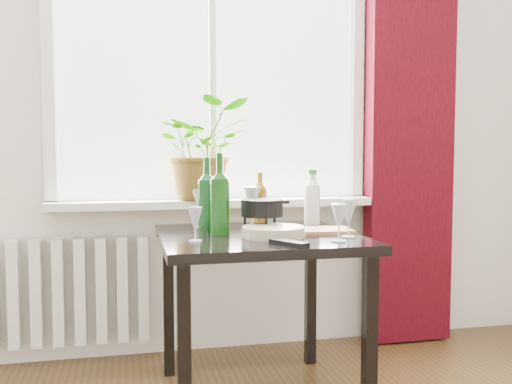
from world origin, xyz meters
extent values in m
cube|color=white|center=(0.00, 2.22, 1.60)|extent=(1.72, 0.08, 1.62)
cube|color=silver|center=(0.00, 2.15, 0.82)|extent=(1.72, 0.20, 0.04)
cube|color=#32040C|center=(1.12, 2.12, 1.30)|extent=(0.50, 0.12, 2.56)
cube|color=silver|center=(-0.75, 2.18, 0.38)|extent=(0.80, 0.10, 0.55)
cube|color=black|center=(0.10, 1.55, 0.72)|extent=(0.85, 0.85, 0.04)
cube|color=black|center=(-0.27, 1.19, 0.35)|extent=(0.05, 0.05, 0.70)
cube|color=black|center=(-0.27, 1.92, 0.35)|extent=(0.05, 0.05, 0.70)
cube|color=black|center=(0.46, 1.19, 0.35)|extent=(0.05, 0.05, 0.70)
cube|color=black|center=(0.46, 1.92, 0.35)|extent=(0.05, 0.05, 0.70)
imported|color=#3F741F|center=(-0.06, 2.13, 1.11)|extent=(0.53, 0.48, 0.53)
cylinder|color=beige|center=(0.14, 1.45, 0.76)|extent=(0.32, 0.32, 0.04)
cube|color=black|center=(0.14, 1.23, 0.75)|extent=(0.13, 0.17, 0.02)
cube|color=#AD704E|center=(0.37, 1.54, 0.75)|extent=(0.31, 0.22, 0.02)
camera|label=1|loc=(-0.47, -0.85, 1.10)|focal=40.00mm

